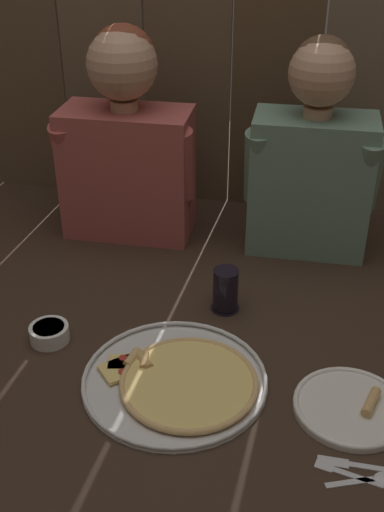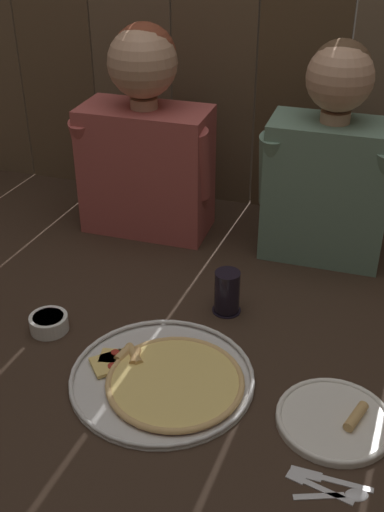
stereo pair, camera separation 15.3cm
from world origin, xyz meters
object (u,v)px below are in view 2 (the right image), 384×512
object	(u,v)px
dipping_bowl	(49,322)
diner_left	(145,138)
diner_right	(330,162)
dinner_plate	(335,419)
drinking_glass	(227,292)
pizza_tray	(166,378)

from	to	relation	value
dipping_bowl	diner_left	xyz separation A→B (m)	(0.05, 0.58, 0.28)
diner_left	diner_right	size ratio (longest dim) A/B	1.01
dinner_plate	diner_right	xyz separation A→B (m)	(-0.12, 0.68, 0.28)
diner_left	dipping_bowl	bearing A→B (deg)	-94.62
drinking_glass	pizza_tray	bearing A→B (deg)	-101.42
dinner_plate	diner_right	size ratio (longest dim) A/B	0.39
pizza_tray	dinner_plate	distance (m)	0.37
pizza_tray	drinking_glass	size ratio (longest dim) A/B	3.56
pizza_tray	drinking_glass	distance (m)	0.31
diner_left	pizza_tray	bearing A→B (deg)	-66.44
dipping_bowl	diner_left	bearing A→B (deg)	85.38
drinking_glass	diner_right	bearing A→B (deg)	62.57
pizza_tray	dipping_bowl	distance (m)	0.35
dinner_plate	diner_right	world-z (taller)	diner_right
dipping_bowl	diner_left	world-z (taller)	diner_left
dipping_bowl	diner_left	distance (m)	0.64
diner_left	diner_right	xyz separation A→B (m)	(0.54, -0.00, -0.01)
dipping_bowl	diner_left	size ratio (longest dim) A/B	0.15
drinking_glass	diner_left	distance (m)	0.56
dipping_bowl	pizza_tray	bearing A→B (deg)	-15.35
dipping_bowl	dinner_plate	bearing A→B (deg)	-8.52
dipping_bowl	diner_right	distance (m)	0.87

